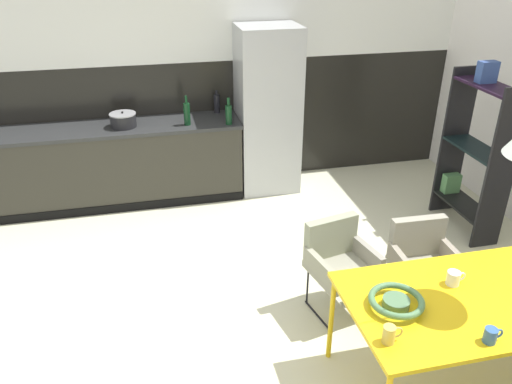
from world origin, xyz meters
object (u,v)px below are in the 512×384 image
fruit_bowl (396,301)px  bottle_vinegar_dark (187,113)px  bottle_wine_green (229,114)px  open_shelf_unit (475,151)px  armchair_corner_seat (422,256)px  cooking_pot (123,120)px  armchair_by_stool (338,256)px  mug_tall_blue (454,278)px  bottle_spice_small (217,103)px  mug_dark_espresso (390,334)px  mug_glass_clear (491,335)px  dining_table (499,298)px  refrigerator_column (268,111)px

fruit_bowl → bottle_vinegar_dark: size_ratio=1.05×
bottle_vinegar_dark → bottle_wine_green: bearing=-10.0°
open_shelf_unit → bottle_vinegar_dark: bearing=-114.7°
armchair_corner_seat → cooking_pot: 3.38m
armchair_by_stool → bottle_vinegar_dark: bottle_vinegar_dark is taller
bottle_wine_green → bottle_vinegar_dark: bottle_vinegar_dark is taller
mug_tall_blue → cooking_pot: 3.74m
cooking_pot → bottle_spice_small: (1.07, 0.26, 0.04)m
mug_tall_blue → fruit_bowl: bearing=-164.9°
mug_dark_espresso → mug_glass_clear: bearing=-12.5°
armchair_by_stool → dining_table: bearing=114.2°
open_shelf_unit → mug_dark_espresso: bearing=-42.5°
dining_table → open_shelf_unit: open_shelf_unit is taller
refrigerator_column → bottle_wine_green: bearing=-156.7°
armchair_by_stool → mug_dark_espresso: size_ratio=6.38×
mug_glass_clear → refrigerator_column: bearing=95.9°
fruit_bowl → bottle_spice_small: size_ratio=1.28×
mug_glass_clear → mug_tall_blue: mug_tall_blue is taller
bottle_vinegar_dark → open_shelf_unit: 3.01m
bottle_spice_small → bottle_wine_green: bearing=-81.2°
mug_glass_clear → bottle_spice_small: size_ratio=0.44×
dining_table → mug_glass_clear: 0.50m
mug_tall_blue → bottle_spice_small: bearing=107.1°
bottle_spice_small → dining_table: bearing=-70.1°
armchair_corner_seat → mug_tall_blue: mug_tall_blue is taller
fruit_bowl → mug_glass_clear: mug_glass_clear is taller
refrigerator_column → bottle_spice_small: bearing=158.9°
mug_glass_clear → mug_dark_espresso: bearing=167.5°
refrigerator_column → dining_table: 3.38m
refrigerator_column → armchair_corner_seat: 2.60m
fruit_bowl → mug_tall_blue: 0.49m
refrigerator_column → cooking_pot: bearing=-178.5°
mug_dark_espresso → cooking_pot: (-1.45, 3.49, 0.19)m
mug_dark_espresso → bottle_wine_green: bottle_wine_green is taller
mug_tall_blue → bottle_spice_small: size_ratio=0.49×
mug_glass_clear → mug_tall_blue: bearing=79.9°
armchair_corner_seat → fruit_bowl: bearing=51.8°
cooking_pot → bottle_wine_green: bottle_wine_green is taller
refrigerator_column → armchair_by_stool: bearing=-89.8°
refrigerator_column → fruit_bowl: size_ratio=5.62×
dining_table → armchair_corner_seat: 0.86m
refrigerator_column → mug_dark_espresso: 3.54m
mug_dark_espresso → bottle_spice_small: (-0.38, 3.75, 0.23)m
dining_table → mug_glass_clear: mug_glass_clear is taller
mug_tall_blue → bottle_wine_green: bottle_wine_green is taller
open_shelf_unit → mug_glass_clear: bearing=-31.9°
armchair_corner_seat → mug_glass_clear: mug_glass_clear is taller
bottle_vinegar_dark → open_shelf_unit: bearing=-24.7°
refrigerator_column → bottle_vinegar_dark: 0.95m
refrigerator_column → bottle_wine_green: size_ratio=6.46×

